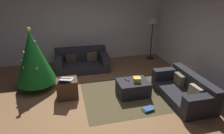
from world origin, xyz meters
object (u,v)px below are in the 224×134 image
tv_remote (127,80)px  corner_lamp (153,23)px  side_table (67,88)px  book_stack (148,109)px  couch_right (185,89)px  christmas_tree (33,57)px  laptop (65,79)px  ottoman (133,88)px  couch_left (82,61)px  gift_box (137,80)px

tv_remote → corner_lamp: 3.07m
tv_remote → side_table: bearing=155.6°
tv_remote → book_stack: bearing=-93.5°
couch_right → christmas_tree: (-3.68, 1.46, 0.67)m
christmas_tree → laptop: size_ratio=3.71×
ottoman → book_stack: ottoman is taller
couch_right → book_stack: (-1.12, -0.28, -0.21)m
side_table → couch_right: bearing=-15.0°
side_table → corner_lamp: size_ratio=0.32×
christmas_tree → book_stack: (2.56, -1.74, -0.88)m
ottoman → side_table: 1.70m
couch_left → gift_box: couch_left is taller
gift_box → corner_lamp: bearing=58.4°
couch_right → christmas_tree: 4.02m
christmas_tree → side_table: size_ratio=3.30×
side_table → laptop: bearing=-112.3°
gift_box → couch_left: bearing=120.1°
couch_left → side_table: 1.85m
book_stack → corner_lamp: 3.80m
couch_right → corner_lamp: corner_lamp is taller
couch_right → book_stack: 1.18m
couch_right → book_stack: size_ratio=5.98×
couch_left → book_stack: (1.22, -2.82, -0.23)m
tv_remote → gift_box: bearing=-52.4°
christmas_tree → tv_remote: bearing=-20.3°
couch_left → gift_box: 2.42m
christmas_tree → laptop: (0.77, -0.74, -0.37)m
tv_remote → book_stack: tv_remote is taller
gift_box → side_table: size_ratio=0.37×
ottoman → corner_lamp: corner_lamp is taller
couch_right → gift_box: couch_right is taller
book_stack → laptop: bearing=150.7°
tv_remote → laptop: (-1.56, 0.12, 0.15)m
couch_right → side_table: 2.99m
couch_right → tv_remote: bearing=66.6°
book_stack → christmas_tree: bearing=145.7°
christmas_tree → ottoman: bearing=-21.5°
couch_right → side_table: size_ratio=3.35×
tv_remote → couch_left: bearing=99.1°
couch_right → ottoman: bearing=68.6°
couch_left → christmas_tree: bearing=39.8°
gift_box → tv_remote: gift_box is taller
couch_left → couch_right: (2.34, -2.54, -0.02)m
book_stack → side_table: bearing=149.0°
christmas_tree → book_stack: christmas_tree is taller
couch_left → couch_right: 3.45m
book_stack → couch_left: bearing=113.3°
couch_left → laptop: bearing=73.7°
laptop → book_stack: 2.11m
tv_remote → laptop: laptop is taller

